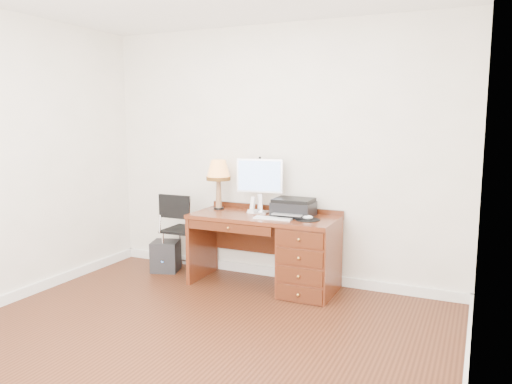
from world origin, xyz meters
The scene contains 12 objects.
ground centered at (0.00, 0.00, 0.00)m, with size 4.00×4.00×0.00m, color #38190C.
room_shell centered at (0.00, 0.63, 0.05)m, with size 4.00×4.00×4.00m.
desk centered at (0.32, 1.40, 0.41)m, with size 1.50×0.67×0.75m.
monitor centered at (-0.10, 1.54, 1.10)m, with size 0.49×0.19×0.56m.
keyboard centered at (0.16, 1.26, 0.76)m, with size 0.38×0.11×0.01m, color white.
mouse_pad centered at (0.48, 1.35, 0.76)m, with size 0.24×0.24×0.05m.
printer centered at (0.29, 1.49, 0.84)m, with size 0.40×0.31×0.18m.
leg_lamp centered at (-0.58, 1.51, 1.14)m, with size 0.26×0.26×0.54m.
phone centered at (-0.15, 1.46, 0.80)m, with size 0.09×0.09×0.17m.
pen_cup centered at (0.38, 1.59, 0.80)m, with size 0.07×0.07×0.09m, color black.
chair centered at (-1.02, 1.43, 0.55)m, with size 0.43×0.43×0.91m.
equipment_box centered at (-1.23, 1.42, 0.17)m, with size 0.29×0.29×0.34m, color black.
Camera 1 is at (2.01, -3.17, 1.73)m, focal length 35.00 mm.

